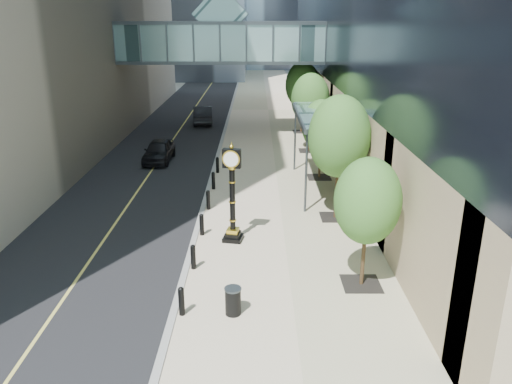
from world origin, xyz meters
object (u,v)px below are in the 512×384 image
at_px(car_near, 159,151).
at_px(car_far, 203,115).
at_px(trash_bin, 233,302).
at_px(pedestrian, 353,200).
at_px(street_clock, 232,200).

height_order(car_near, car_far, car_far).
bearing_deg(trash_bin, pedestrian, 57.54).
bearing_deg(car_far, pedestrian, 106.35).
xyz_separation_m(pedestrian, car_far, (-9.75, 23.27, -0.05)).
bearing_deg(street_clock, trash_bin, -76.70).
bearing_deg(car_far, car_near, 76.48).
bearing_deg(car_near, pedestrian, -40.48).
distance_m(trash_bin, car_far, 32.23).
xyz_separation_m(street_clock, car_near, (-5.62, 12.96, -1.17)).
bearing_deg(street_clock, pedestrian, 37.15).
height_order(pedestrian, car_far, pedestrian).
xyz_separation_m(trash_bin, pedestrian, (5.52, 8.68, 0.36)).
height_order(street_clock, car_far, street_clock).
height_order(street_clock, car_near, street_clock).
relative_size(pedestrian, car_far, 0.33).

